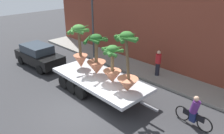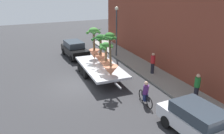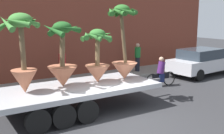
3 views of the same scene
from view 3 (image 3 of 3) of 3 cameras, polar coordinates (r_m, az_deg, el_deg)
name	(u,v)px [view 3 (image 3 of 3)]	position (r m, az deg, el deg)	size (l,w,h in m)	color
ground_plane	(125,124)	(9.52, 2.68, -11.46)	(60.00, 60.00, 0.00)	#2D2D30
sidewalk	(55,84)	(14.63, -11.48, -3.37)	(24.00, 2.20, 0.15)	gray
flatbed_trailer	(72,92)	(10.38, -8.15, -5.13)	(7.00, 2.72, 0.98)	#B7BABF
potted_palm_rear	(97,60)	(10.74, -3.02, 1.50)	(1.21, 1.21, 2.07)	#C17251
potted_palm_middle	(63,62)	(10.22, -10.07, 0.97)	(1.34, 1.37, 2.37)	#B26647
potted_palm_front	(22,54)	(9.65, -17.83, 2.46)	(1.43, 1.47, 2.67)	#B26647
potted_palm_extra	(124,51)	(11.21, 2.38, 3.30)	(1.38, 1.35, 2.99)	#C17251
cyclist	(161,73)	(14.20, 9.97, -1.29)	(1.84, 0.37, 1.54)	black
parked_car	(202,61)	(17.45, 17.88, 1.13)	(4.64, 2.19, 1.58)	silver
pedestrian_near_gate	(62,65)	(14.47, -10.10, 0.44)	(0.36, 0.36, 1.71)	black
pedestrian_far_left	(138,57)	(17.04, 5.25, 2.12)	(0.36, 0.36, 1.71)	black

